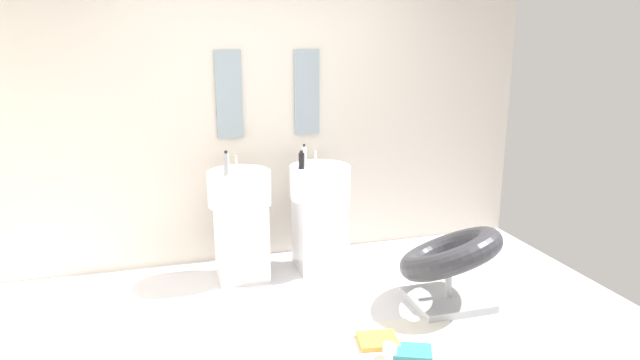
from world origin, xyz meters
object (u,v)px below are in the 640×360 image
object	(u,v)px
soap_bottle_grey	(226,164)
pedestal_sink_left	(240,219)
lounge_chair	(450,260)
magazine_teal	(411,352)
magazine_ochre	(378,340)
coffee_mug	(390,351)
soap_bottle_white	(304,156)
soap_bottle_black	(301,160)
soap_bottle_amber	(226,163)
pedestal_sink_right	(320,212)

from	to	relation	value
soap_bottle_grey	pedestal_sink_left	bearing A→B (deg)	42.65
lounge_chair	soap_bottle_grey	distance (m)	1.83
magazine_teal	soap_bottle_grey	size ratio (longest dim) A/B	1.34
magazine_ochre	soap_bottle_grey	xyz separation A→B (m)	(-0.78, 1.22, 0.96)
coffee_mug	soap_bottle_white	world-z (taller)	soap_bottle_white
coffee_mug	soap_bottle_grey	xyz separation A→B (m)	(-0.79, 1.39, 0.94)
lounge_chair	soap_bottle_white	size ratio (longest dim) A/B	5.87
lounge_chair	soap_bottle_black	size ratio (longest dim) A/B	7.34
pedestal_sink_left	soap_bottle_grey	distance (m)	0.51
magazine_ochre	soap_bottle_amber	size ratio (longest dim) A/B	2.01
magazine_ochre	pedestal_sink_right	bearing A→B (deg)	99.31
soap_bottle_amber	magazine_teal	bearing A→B (deg)	-60.39
lounge_chair	pedestal_sink_right	bearing A→B (deg)	127.70
coffee_mug	soap_bottle_grey	distance (m)	1.86
coffee_mug	soap_bottle_amber	world-z (taller)	soap_bottle_amber
magazine_teal	soap_bottle_amber	size ratio (longest dim) A/B	2.06
magazine_teal	soap_bottle_grey	xyz separation A→B (m)	(-0.93, 1.40, 0.96)
magazine_ochre	soap_bottle_black	bearing A→B (deg)	107.08
pedestal_sink_left	soap_bottle_grey	size ratio (longest dim) A/B	5.17
soap_bottle_amber	lounge_chair	bearing A→B (deg)	-34.82
magazine_teal	soap_bottle_black	distance (m)	1.75
pedestal_sink_left	magazine_ochre	xyz separation A→B (m)	(0.68, -1.31, -0.47)
magazine_teal	soap_bottle_grey	distance (m)	1.94
magazine_ochre	soap_bottle_amber	bearing A→B (deg)	127.52
soap_bottle_black	lounge_chair	bearing A→B (deg)	-44.54
pedestal_sink_right	magazine_ochre	distance (m)	1.40
lounge_chair	magazine_teal	world-z (taller)	lounge_chair
magazine_teal	soap_bottle_amber	world-z (taller)	soap_bottle_amber
pedestal_sink_left	soap_bottle_black	size ratio (longest dim) A/B	6.65
magazine_teal	soap_bottle_black	world-z (taller)	soap_bottle_black
magazine_ochre	pedestal_sink_left	bearing A→B (deg)	126.48
pedestal_sink_left	lounge_chair	distance (m)	1.68
pedestal_sink_right	soap_bottle_amber	xyz separation A→B (m)	(-0.76, 0.10, 0.46)
pedestal_sink_right	coffee_mug	bearing A→B (deg)	-89.71
magazine_ochre	soap_bottle_black	distance (m)	1.58
pedestal_sink_left	lounge_chair	world-z (taller)	pedestal_sink_left
lounge_chair	magazine_ochre	size ratio (longest dim) A/B	4.36
pedestal_sink_right	soap_bottle_white	xyz separation A→B (m)	(-0.13, 0.01, 0.49)
soap_bottle_white	soap_bottle_grey	bearing A→B (deg)	-170.36
lounge_chair	soap_bottle_grey	size ratio (longest dim) A/B	5.71
magazine_ochre	coffee_mug	xyz separation A→B (m)	(0.01, -0.18, 0.03)
magazine_ochre	lounge_chair	bearing A→B (deg)	37.32
lounge_chair	coffee_mug	bearing A→B (deg)	-141.76
coffee_mug	magazine_teal	bearing A→B (deg)	-2.80
pedestal_sink_right	magazine_ochre	xyz separation A→B (m)	(0.00, -1.31, -0.47)
magazine_teal	soap_bottle_white	distance (m)	1.81
soap_bottle_amber	soap_bottle_black	world-z (taller)	soap_bottle_black
soap_bottle_amber	magazine_ochre	bearing A→B (deg)	-61.70
soap_bottle_black	soap_bottle_grey	bearing A→B (deg)	-175.86
pedestal_sink_left	soap_bottle_black	bearing A→B (deg)	-6.10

